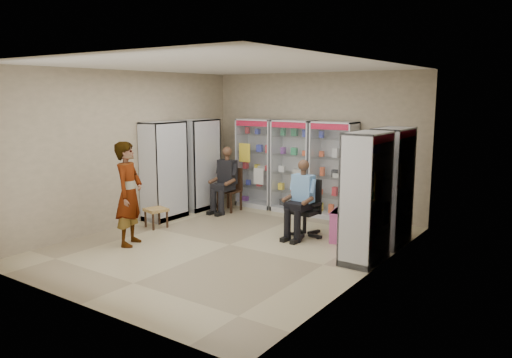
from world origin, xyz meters
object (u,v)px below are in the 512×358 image
Objects in this scene: cabinet_back_left at (258,163)px; cabinet_left_far at (200,165)px; cabinet_left_near at (164,171)px; woven_stool_b at (156,218)px; cabinet_right_far at (391,187)px; standing_man at (129,194)px; wooden_chair at (229,190)px; seated_shopkeeper at (304,201)px; pink_trunk at (349,227)px; office_chair at (305,208)px; cabinet_back_mid at (294,167)px; cabinet_back_right at (333,170)px; woven_stool_a at (372,230)px; cabinet_right_near at (366,198)px.

cabinet_left_far is at bearing -135.00° from cabinet_back_left.
cabinet_left_near is 5.31× the size of woven_stool_b.
cabinet_right_far reaches higher than standing_man.
wooden_chair is 2.51m from seated_shopkeeper.
cabinet_left_far is 3.59× the size of pink_trunk.
cabinet_back_mid is at bearing 129.56° from office_chair.
cabinet_back_right is at bearing 100.07° from seated_shopkeeper.
cabinet_back_right is 1.92× the size of office_chair.
pink_trunk is at bearing 112.43° from cabinet_right_far.
cabinet_right_far is 1.00× the size of cabinet_left_far.
woven_stool_a is 0.95× the size of woven_stool_b.
cabinet_left_far is 5.31× the size of woven_stool_b.
pink_trunk is 0.31× the size of standing_man.
cabinet_right_far reaches higher than woven_stool_b.
cabinet_back_right is at bearing 125.65° from cabinet_left_near.
woven_stool_b is at bearing 110.34° from cabinet_right_far.
cabinet_left_far is 1.92× the size of office_chair.
seated_shopkeeper is 2.37× the size of pink_trunk.
seated_shopkeeper is at bearing 77.61° from cabinet_left_far.
cabinet_left_near is at bearing -117.61° from wooden_chair.
cabinet_back_left is at bearing 135.00° from cabinet_left_far.
cabinet_right_far and cabinet_left_near have the same top height.
cabinet_left_near is (-2.83, -2.03, 0.00)m from cabinet_back_right.
cabinet_left_near is 2.13× the size of wooden_chair.
office_chair is at bearing -156.02° from woven_stool_a.
seated_shopkeeper is (-1.43, 0.63, -0.34)m from cabinet_right_near.
woven_stool_a is at bearing 26.88° from office_chair.
cabinet_left_far reaches higher than woven_stool_a.
cabinet_back_left is at bearing 78.07° from woven_stool_b.
cabinet_right_near is at bearing -52.75° from pink_trunk.
cabinet_back_left is 3.68m from standing_man.
cabinet_right_near is 5.31× the size of woven_stool_b.
office_chair is 0.15m from seated_shopkeeper.
seated_shopkeeper reaches higher than office_chair.
cabinet_left_far reaches higher than standing_man.
cabinet_right_near is (0.00, -1.10, 0.00)m from cabinet_right_far.
cabinet_left_far is (-4.46, 1.30, 0.00)m from cabinet_right_near.
cabinet_left_far is 5.57× the size of woven_stool_a.
cabinet_back_right is at bearing 36.16° from cabinet_right_near.
standing_man is at bearing 16.60° from cabinet_left_far.
cabinet_right_near is 4.46m from cabinet_left_near.
standing_man is at bearing -142.72° from pink_trunk.
cabinet_back_mid is at bearing 31.31° from wooden_chair.
woven_stool_b is (-3.76, -1.59, 0.01)m from woven_stool_a.
cabinet_right_near is 1.51× the size of seated_shopkeeper.
cabinet_back_right is at bearing 140.90° from woven_stool_a.
seated_shopkeeper reaches higher than pink_trunk.
cabinet_right_far reaches higher than office_chair.
office_chair is (2.35, -0.82, 0.05)m from wooden_chair.
woven_stool_b is at bearing -99.16° from wooden_chair.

